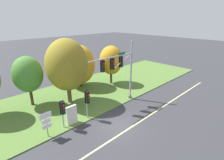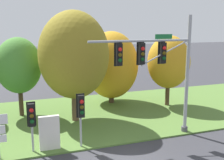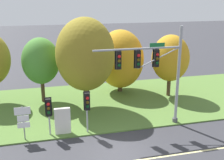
# 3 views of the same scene
# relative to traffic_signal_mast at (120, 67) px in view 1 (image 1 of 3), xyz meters

# --- Properties ---
(ground_plane) EXTENTS (160.00, 160.00, 0.00)m
(ground_plane) POSITION_rel_traffic_signal_mast_xyz_m (-3.30, -2.94, -4.59)
(ground_plane) COLOR #333338
(lane_stripe) EXTENTS (36.00, 0.16, 0.01)m
(lane_stripe) POSITION_rel_traffic_signal_mast_xyz_m (-3.30, -4.14, -4.59)
(lane_stripe) COLOR beige
(lane_stripe) RESTS_ON ground
(grass_verge) EXTENTS (48.00, 11.50, 0.10)m
(grass_verge) POSITION_rel_traffic_signal_mast_xyz_m (-3.30, 5.31, -4.54)
(grass_verge) COLOR #517533
(grass_verge) RESTS_ON ground
(traffic_signal_mast) EXTENTS (6.51, 0.49, 7.30)m
(traffic_signal_mast) POSITION_rel_traffic_signal_mast_xyz_m (0.00, 0.00, 0.00)
(traffic_signal_mast) COLOR #9EA0A5
(traffic_signal_mast) RESTS_ON grass_verge
(pedestrian_signal_near_kerb) EXTENTS (0.46, 0.55, 2.78)m
(pedestrian_signal_near_kerb) POSITION_rel_traffic_signal_mast_xyz_m (-7.44, 0.10, -2.52)
(pedestrian_signal_near_kerb) COLOR #9EA0A5
(pedestrian_signal_near_kerb) RESTS_ON grass_verge
(pedestrian_signal_further_along) EXTENTS (0.46, 0.55, 3.06)m
(pedestrian_signal_further_along) POSITION_rel_traffic_signal_mast_xyz_m (-4.86, -0.15, -2.29)
(pedestrian_signal_further_along) COLOR #9EA0A5
(pedestrian_signal_further_along) RESTS_ON grass_verge
(route_sign_post) EXTENTS (1.03, 0.08, 2.39)m
(route_sign_post) POSITION_rel_traffic_signal_mast_xyz_m (-9.13, -0.04, -2.98)
(route_sign_post) COLOR slate
(route_sign_post) RESTS_ON grass_verge
(tree_left_of_mast) EXTENTS (3.29, 3.29, 5.85)m
(tree_left_of_mast) POSITION_rel_traffic_signal_mast_xyz_m (-7.77, 6.93, -0.72)
(tree_left_of_mast) COLOR #423021
(tree_left_of_mast) RESTS_ON grass_verge
(tree_behind_signpost) EXTENTS (4.85, 4.85, 7.71)m
(tree_behind_signpost) POSITION_rel_traffic_signal_mast_xyz_m (-4.19, 4.45, 0.17)
(tree_behind_signpost) COLOR brown
(tree_behind_signpost) RESTS_ON grass_verge
(tree_mid_verge) EXTENTS (4.61, 4.61, 6.19)m
(tree_mid_verge) POSITION_rel_traffic_signal_mast_xyz_m (-0.20, 7.99, -1.19)
(tree_mid_verge) COLOR #4C3823
(tree_mid_verge) RESTS_ON grass_verge
(tree_tall_centre) EXTENTS (3.51, 3.51, 5.88)m
(tree_tall_centre) POSITION_rel_traffic_signal_mast_xyz_m (3.99, 5.62, -0.82)
(tree_tall_centre) COLOR #4C3823
(tree_tall_centre) RESTS_ON grass_verge
(info_kiosk) EXTENTS (1.10, 0.24, 1.90)m
(info_kiosk) POSITION_rel_traffic_signal_mast_xyz_m (-6.55, 0.21, -3.55)
(info_kiosk) COLOR silver
(info_kiosk) RESTS_ON grass_verge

